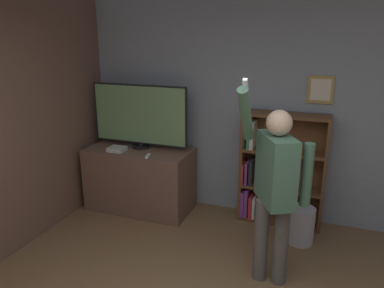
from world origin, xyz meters
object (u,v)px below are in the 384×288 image
(television, at_px, (140,116))
(waste_bin, at_px, (301,225))
(game_console, at_px, (117,149))
(bookshelf, at_px, (274,171))
(person, at_px, (275,182))

(television, distance_m, waste_bin, 2.30)
(game_console, distance_m, bookshelf, 1.94)
(television, distance_m, person, 2.10)
(television, height_order, waste_bin, television)
(television, xyz_separation_m, bookshelf, (1.67, 0.19, -0.59))
(waste_bin, bearing_deg, game_console, -179.47)
(television, height_order, person, person)
(bookshelf, relative_size, person, 0.71)
(television, bearing_deg, person, -28.67)
(person, distance_m, waste_bin, 1.14)
(television, xyz_separation_m, game_console, (-0.22, -0.23, -0.39))
(bookshelf, distance_m, person, 1.25)
(television, distance_m, game_console, 0.50)
(person, bearing_deg, television, -147.28)
(bookshelf, bearing_deg, person, -82.54)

